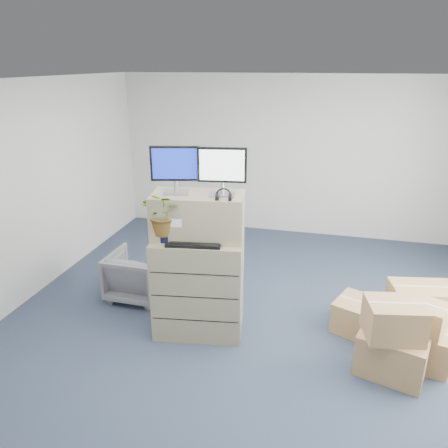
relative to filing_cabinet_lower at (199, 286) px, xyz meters
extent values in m
plane|color=#232E40|center=(0.57, -0.04, -0.58)|extent=(7.00, 7.00, 0.00)
cube|color=beige|center=(0.57, 3.47, 0.82)|extent=(6.00, 0.02, 2.80)
cube|color=#998F69|center=(0.00, 0.00, 0.00)|extent=(1.07, 0.74, 1.16)
cube|color=#998F69|center=(-0.01, 0.05, 0.83)|extent=(1.05, 0.63, 0.50)
cube|color=#99999E|center=(-0.24, 0.02, 1.08)|extent=(0.31, 0.26, 0.02)
cylinder|color=#99999E|center=(-0.24, 0.02, 1.16)|extent=(0.04, 0.04, 0.12)
cube|color=black|center=(-0.24, 0.02, 1.40)|extent=(0.51, 0.16, 0.37)
cube|color=navy|center=(-0.23, 0.00, 1.40)|extent=(0.46, 0.12, 0.32)
cube|color=#99999E|center=(0.26, 0.08, 1.08)|extent=(0.29, 0.23, 0.02)
cylinder|color=#99999E|center=(0.26, 0.08, 1.15)|extent=(0.04, 0.04, 0.12)
cube|color=black|center=(0.26, 0.08, 1.40)|extent=(0.52, 0.10, 0.37)
cube|color=white|center=(0.26, 0.06, 1.40)|extent=(0.46, 0.07, 0.32)
torus|color=black|center=(0.31, -0.08, 1.12)|extent=(0.16, 0.04, 0.16)
cube|color=black|center=(0.01, -0.16, 0.59)|extent=(0.61, 0.33, 0.03)
ellipsoid|color=silver|center=(0.33, -0.04, 0.60)|extent=(0.10, 0.06, 0.03)
cylinder|color=gray|center=(0.03, 0.08, 0.73)|extent=(0.09, 0.09, 0.30)
cube|color=silver|center=(-0.04, 0.01, 0.59)|extent=(0.07, 0.07, 0.02)
cube|color=black|center=(-0.04, 0.01, 0.66)|extent=(0.07, 0.04, 0.13)
cube|color=black|center=(0.28, 0.14, 0.62)|extent=(0.30, 0.27, 0.07)
cube|color=#439CE6|center=(0.30, 0.16, 0.71)|extent=(0.30, 0.17, 0.11)
cylinder|color=#8FA787|center=(-0.31, -0.17, 0.59)|extent=(0.20, 0.20, 0.02)
cylinder|color=black|center=(-0.31, -0.17, 0.66)|extent=(0.17, 0.17, 0.13)
imported|color=#17531B|center=(-0.31, -0.17, 0.85)|extent=(0.55, 0.58, 0.37)
imported|color=#55565A|center=(-1.03, 0.53, -0.23)|extent=(0.70, 0.66, 0.71)
cube|color=#9A7A4A|center=(2.11, -0.26, -0.36)|extent=(0.76, 0.67, 0.45)
cube|color=#9A7A4A|center=(2.42, -0.02, -0.38)|extent=(0.65, 0.57, 0.40)
cube|color=#9A7A4A|center=(1.84, 0.43, -0.39)|extent=(0.71, 0.69, 0.37)
cube|color=#9A7A4A|center=(2.07, -0.29, 0.05)|extent=(0.60, 0.52, 0.37)
cube|color=#9A7A4A|center=(2.40, -0.04, -0.02)|extent=(0.51, 0.49, 0.31)
cube|color=#9A7A4A|center=(2.53, 0.74, -0.32)|extent=(0.79, 0.58, 0.51)
camera|label=1|loc=(1.36, -4.22, 2.41)|focal=35.00mm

